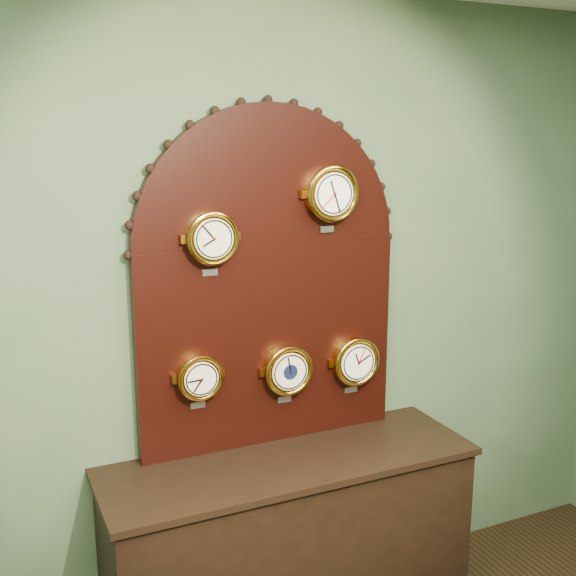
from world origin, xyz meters
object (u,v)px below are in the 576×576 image
roman_clock (212,238)px  hygrometer (199,377)px  display_board (269,269)px  tide_clock (355,361)px  barometer (287,370)px  shop_counter (290,547)px  arabic_clock (331,194)px

roman_clock → hygrometer: roman_clock is taller
display_board → tide_clock: display_board is taller
barometer → shop_counter: bearing=-110.8°
shop_counter → display_board: bearing=90.0°
roman_clock → shop_counter: bearing=-28.8°
tide_clock → roman_clock: bearing=180.0°
arabic_clock → barometer: size_ratio=1.06×
shop_counter → arabic_clock: bearing=29.9°
shop_counter → display_board: (0.00, 0.22, 1.23)m
roman_clock → hygrometer: size_ratio=1.09×
barometer → display_board: bearing=131.0°
arabic_clock → shop_counter: bearing=-150.1°
roman_clock → barometer: 0.70m
shop_counter → hygrometer: (-0.35, 0.15, 0.80)m
arabic_clock → tide_clock: arabic_clock is taller
arabic_clock → barometer: (-0.21, 0.00, -0.77)m
hygrometer → tide_clock: 0.75m
shop_counter → roman_clock: bearing=151.2°
display_board → hygrometer: display_board is taller
display_board → roman_clock: 0.33m
barometer → tide_clock: barometer is taller
display_board → hygrometer: bearing=-169.3°
barometer → tide_clock: (0.35, 0.00, -0.01)m
roman_clock → arabic_clock: size_ratio=0.92×
shop_counter → barometer: size_ratio=5.72×
shop_counter → hygrometer: hygrometer is taller
display_board → roman_clock: size_ratio=5.59×
roman_clock → tide_clock: 0.92m
hygrometer → barometer: hygrometer is taller
shop_counter → hygrometer: 0.89m
tide_clock → shop_counter: bearing=-159.2°
hygrometer → tide_clock: bearing=-0.1°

